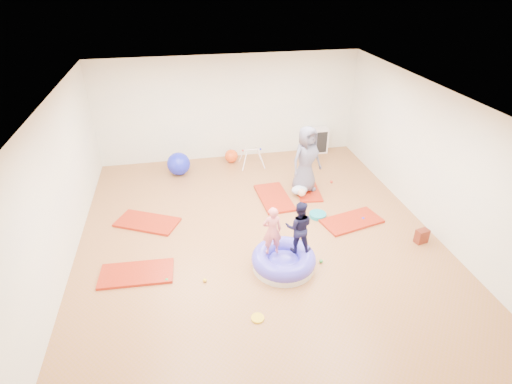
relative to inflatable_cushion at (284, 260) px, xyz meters
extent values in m
cube|color=#9D6730|center=(-0.26, 0.92, -0.14)|extent=(7.00, 8.00, 0.01)
cube|color=silver|center=(-0.26, 0.92, 2.66)|extent=(7.00, 8.00, 0.01)
cube|color=white|center=(-0.26, 4.92, 1.26)|extent=(7.00, 0.01, 2.80)
cube|color=white|center=(-0.26, -3.08, 1.26)|extent=(7.00, 0.01, 2.80)
cube|color=white|center=(-3.76, 0.92, 1.26)|extent=(0.01, 8.00, 2.80)
cube|color=white|center=(3.24, 0.92, 1.26)|extent=(0.01, 8.00, 2.80)
cube|color=#9B1A00|center=(-2.59, 0.29, -0.12)|extent=(1.30, 0.70, 0.05)
cube|color=#9B1A00|center=(-2.47, 1.90, -0.12)|extent=(1.43, 1.15, 0.05)
cube|color=#9B1A00|center=(0.40, 2.37, -0.11)|extent=(0.73, 1.35, 0.05)
cube|color=#9B1A00|center=(1.78, 1.10, -0.12)|extent=(1.37, 0.91, 0.05)
cube|color=#9B1A00|center=(1.27, 2.54, -0.12)|extent=(0.64, 1.11, 0.04)
cylinder|color=silver|center=(0.00, 0.00, -0.08)|extent=(1.12, 1.12, 0.13)
torus|color=#4B42DE|center=(0.00, 0.00, 0.04)|extent=(1.16, 1.16, 0.31)
ellipsoid|color=#4B42DE|center=(0.00, 0.00, -0.03)|extent=(0.61, 0.61, 0.28)
imported|color=#ED7075|center=(-0.20, 0.09, 0.67)|extent=(0.35, 0.23, 0.95)
imported|color=black|center=(0.27, 0.06, 0.69)|extent=(0.57, 0.50, 1.00)
imported|color=slate|center=(1.19, 2.57, 0.70)|extent=(0.91, 0.75, 1.59)
ellipsoid|color=silver|center=(1.01, 2.39, 0.01)|extent=(0.38, 0.25, 0.22)
sphere|color=#F2BC95|center=(1.01, 2.21, 0.04)|extent=(0.18, 0.18, 0.18)
sphere|color=yellow|center=(-1.43, -0.13, -0.11)|extent=(0.07, 0.07, 0.07)
sphere|color=#1B23D6|center=(2.05, 1.12, -0.11)|extent=(0.07, 0.07, 0.07)
sphere|color=red|center=(1.98, 2.83, -0.11)|extent=(0.07, 0.07, 0.07)
sphere|color=#1B23D6|center=(-0.30, 0.53, -0.11)|extent=(0.07, 0.07, 0.07)
sphere|color=green|center=(-2.07, 0.01, -0.11)|extent=(0.07, 0.07, 0.07)
sphere|color=green|center=(0.71, -0.03, -0.11)|extent=(0.07, 0.07, 0.07)
sphere|color=#1B23D6|center=(-1.73, 4.06, 0.15)|extent=(0.59, 0.59, 0.59)
sphere|color=#EC4B17|center=(-0.30, 4.52, 0.04)|extent=(0.36, 0.36, 0.36)
cylinder|color=white|center=(-0.02, 3.96, 0.12)|extent=(0.18, 0.19, 0.49)
cylinder|color=white|center=(-0.02, 4.38, 0.12)|extent=(0.18, 0.19, 0.49)
cylinder|color=white|center=(0.43, 3.96, 0.12)|extent=(0.18, 0.19, 0.49)
cylinder|color=white|center=(0.43, 4.38, 0.12)|extent=(0.18, 0.19, 0.49)
cylinder|color=white|center=(0.21, 4.17, 0.33)|extent=(0.47, 0.03, 0.03)
sphere|color=red|center=(-0.03, 4.17, 0.33)|extent=(0.06, 0.06, 0.06)
sphere|color=#1B23D6|center=(0.44, 4.17, 0.33)|extent=(0.06, 0.06, 0.06)
cube|color=white|center=(2.15, 4.72, 0.22)|extent=(0.72, 0.35, 0.72)
cube|color=black|center=(2.15, 4.55, 0.22)|extent=(0.62, 0.02, 0.62)
cube|color=white|center=(2.15, 4.67, 0.22)|extent=(0.02, 0.24, 0.63)
cube|color=white|center=(2.15, 4.67, 0.22)|extent=(0.63, 0.24, 0.02)
cylinder|color=teal|center=(1.14, 1.44, -0.10)|extent=(0.37, 0.37, 0.08)
cube|color=#C03E21|center=(2.84, 0.18, 0.00)|extent=(0.27, 0.20, 0.29)
cylinder|color=yellow|center=(-0.70, -1.11, -0.13)|extent=(0.21, 0.21, 0.03)
camera|label=1|loc=(-1.57, -5.39, 4.64)|focal=28.00mm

